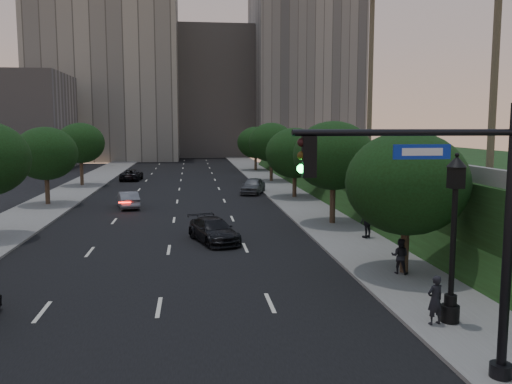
{
  "coord_description": "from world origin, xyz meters",
  "views": [
    {
      "loc": [
        1.21,
        -13.9,
        6.48
      ],
      "look_at": [
        3.98,
        9.11,
        3.6
      ],
      "focal_mm": 38.0,
      "sensor_mm": 36.0,
      "label": 1
    }
  ],
  "objects": [
    {
      "name": "sidewalk_right",
      "position": [
        10.25,
        30.0,
        0.07
      ],
      "size": [
        4.5,
        140.0,
        0.15
      ],
      "primitive_type": "cube",
      "color": "slate",
      "rests_on": "ground"
    },
    {
      "name": "sedan_near_right",
      "position": [
        2.4,
        15.67,
        0.67
      ],
      "size": [
        3.19,
        4.94,
        1.33
      ],
      "primitive_type": "imported",
      "rotation": [
        0.0,
        0.0,
        0.31
      ],
      "color": "black",
      "rests_on": "ground"
    },
    {
      "name": "pedestrian_b",
      "position": [
        10.02,
        7.8,
        0.91
      ],
      "size": [
        0.93,
        0.87,
        1.53
      ],
      "primitive_type": "imported",
      "rotation": [
        0.0,
        0.0,
        2.62
      ],
      "color": "black",
      "rests_on": "sidewalk_right"
    },
    {
      "name": "sidewalk_left",
      "position": [
        -10.25,
        30.0,
        0.07
      ],
      "size": [
        4.5,
        140.0,
        0.15
      ],
      "primitive_type": "cube",
      "color": "slate",
      "rests_on": "ground"
    },
    {
      "name": "embankment",
      "position": [
        22.0,
        28.0,
        2.0
      ],
      "size": [
        18.0,
        90.0,
        4.0
      ],
      "primitive_type": "cube",
      "color": "black",
      "rests_on": "ground"
    },
    {
      "name": "tree_left_d",
      "position": [
        -10.3,
        45.0,
        4.58
      ],
      "size": [
        5.0,
        5.0,
        6.71
      ],
      "color": "#38281C",
      "rests_on": "ground"
    },
    {
      "name": "office_block_filler",
      "position": [
        -26.0,
        70.0,
        7.0
      ],
      "size": [
        18.0,
        16.0,
        14.0
      ],
      "primitive_type": "cube",
      "color": "gray",
      "rests_on": "ground"
    },
    {
      "name": "tree_right_c",
      "position": [
        10.3,
        33.0,
        4.02
      ],
      "size": [
        5.2,
        5.2,
        6.24
      ],
      "color": "#38281C",
      "rests_on": "ground"
    },
    {
      "name": "tree_right_a",
      "position": [
        10.3,
        8.0,
        4.02
      ],
      "size": [
        5.2,
        5.2,
        6.24
      ],
      "color": "#38281C",
      "rests_on": "ground"
    },
    {
      "name": "road_surface",
      "position": [
        0.0,
        30.0,
        0.01
      ],
      "size": [
        16.0,
        140.0,
        0.02
      ],
      "primitive_type": "cube",
      "color": "black",
      "rests_on": "ground"
    },
    {
      "name": "tree_right_d",
      "position": [
        10.3,
        47.0,
        4.52
      ],
      "size": [
        5.2,
        5.2,
        6.74
      ],
      "color": "#38281C",
      "rests_on": "ground"
    },
    {
      "name": "sedan_mid_left",
      "position": [
        -3.73,
        28.92,
        0.67
      ],
      "size": [
        2.27,
        4.27,
        1.34
      ],
      "primitive_type": "imported",
      "rotation": [
        0.0,
        0.0,
        3.36
      ],
      "color": "slate",
      "rests_on": "ground"
    },
    {
      "name": "pedestrian_a",
      "position": [
        8.86,
        1.95,
        0.95
      ],
      "size": [
        0.67,
        0.53,
        1.6
      ],
      "primitive_type": "imported",
      "rotation": [
        0.0,
        0.0,
        3.42
      ],
      "color": "black",
      "rests_on": "sidewalk_right"
    },
    {
      "name": "tree_left_c",
      "position": [
        -10.3,
        31.0,
        4.21
      ],
      "size": [
        5.0,
        5.0,
        6.34
      ],
      "color": "#38281C",
      "rests_on": "ground"
    },
    {
      "name": "traffic_signal_mast",
      "position": [
        7.81,
        -1.74,
        3.67
      ],
      "size": [
        5.68,
        0.56,
        7.0
      ],
      "color": "black",
      "rests_on": "ground"
    },
    {
      "name": "tree_right_e",
      "position": [
        10.3,
        62.0,
        4.02
      ],
      "size": [
        5.2,
        5.2,
        6.24
      ],
      "color": "#38281C",
      "rests_on": "ground"
    },
    {
      "name": "sedan_far_right",
      "position": [
        7.0,
        36.55,
        0.77
      ],
      "size": [
        3.14,
        4.86,
        1.54
      ],
      "primitive_type": "imported",
      "rotation": [
        0.0,
        0.0,
        -0.32
      ],
      "color": "#525559",
      "rests_on": "ground"
    },
    {
      "name": "tree_right_b",
      "position": [
        10.3,
        20.0,
        4.52
      ],
      "size": [
        5.2,
        5.2,
        6.74
      ],
      "color": "#38281C",
      "rests_on": "ground"
    },
    {
      "name": "pedestrian_c",
      "position": [
        11.04,
        15.15,
        1.08
      ],
      "size": [
        1.17,
        0.94,
        1.86
      ],
      "primitive_type": "imported",
      "rotation": [
        0.0,
        0.0,
        3.67
      ],
      "color": "black",
      "rests_on": "sidewalk_right"
    },
    {
      "name": "office_block_right",
      "position": [
        24.0,
        96.0,
        18.0
      ],
      "size": [
        20.0,
        22.0,
        36.0
      ],
      "primitive_type": "cube",
      "color": "gray",
      "rests_on": "ground"
    },
    {
      "name": "ground",
      "position": [
        0.0,
        0.0,
        0.0
      ],
      "size": [
        160.0,
        160.0,
        0.0
      ],
      "primitive_type": "plane",
      "color": "black",
      "rests_on": "ground"
    },
    {
      "name": "parapet_wall",
      "position": [
        13.5,
        28.0,
        4.35
      ],
      "size": [
        0.35,
        90.0,
        0.7
      ],
      "primitive_type": "cube",
      "color": "slate",
      "rests_on": "embankment"
    },
    {
      "name": "sedan_far_left",
      "position": [
        -5.72,
        50.65,
        0.66
      ],
      "size": [
        2.51,
        4.87,
        1.31
      ],
      "primitive_type": "imported",
      "rotation": [
        0.0,
        0.0,
        3.07
      ],
      "color": "black",
      "rests_on": "ground"
    },
    {
      "name": "office_block_left",
      "position": [
        -14.0,
        92.0,
        16.0
      ],
      "size": [
        26.0,
        20.0,
        32.0
      ],
      "primitive_type": "cube",
      "color": "gray",
      "rests_on": "ground"
    },
    {
      "name": "office_block_mid",
      "position": [
        6.0,
        102.0,
        13.0
      ],
      "size": [
        22.0,
        18.0,
        26.0
      ],
      "primitive_type": "cube",
      "color": "gray",
      "rests_on": "ground"
    },
    {
      "name": "street_lamp",
      "position": [
        9.45,
        2.09,
        2.63
      ],
      "size": [
        0.64,
        0.64,
        5.62
      ],
      "color": "black",
      "rests_on": "ground"
    }
  ]
}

